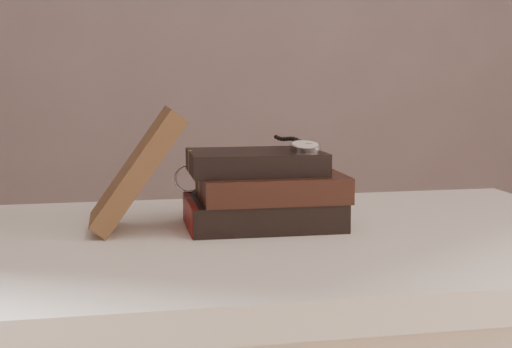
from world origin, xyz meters
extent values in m
cube|color=white|center=(0.00, 0.35, 0.73)|extent=(1.00, 0.60, 0.04)
cube|color=white|center=(0.00, 0.35, 0.67)|extent=(0.88, 0.49, 0.08)
cube|color=black|center=(0.00, 0.40, 0.77)|extent=(0.22, 0.15, 0.04)
cube|color=beige|center=(0.01, 0.40, 0.77)|extent=(0.21, 0.14, 0.03)
cube|color=gold|center=(-0.10, 0.42, 0.77)|extent=(0.01, 0.01, 0.04)
cube|color=maroon|center=(-0.10, 0.40, 0.77)|extent=(0.01, 0.13, 0.04)
cube|color=black|center=(0.01, 0.39, 0.81)|extent=(0.20, 0.14, 0.04)
cube|color=beige|center=(0.02, 0.39, 0.81)|extent=(0.20, 0.13, 0.03)
cube|color=gold|center=(-0.08, 0.42, 0.81)|extent=(0.01, 0.01, 0.04)
cube|color=black|center=(0.00, 0.41, 0.84)|extent=(0.19, 0.13, 0.03)
cube|color=beige|center=(0.00, 0.41, 0.84)|extent=(0.18, 0.12, 0.02)
cube|color=gold|center=(-0.10, 0.43, 0.84)|extent=(0.01, 0.01, 0.03)
cube|color=#432C1A|center=(-0.17, 0.41, 0.83)|extent=(0.13, 0.12, 0.17)
cylinder|color=silver|center=(0.06, 0.39, 0.86)|extent=(0.05, 0.05, 0.02)
cylinder|color=white|center=(0.06, 0.39, 0.87)|extent=(0.04, 0.04, 0.01)
torus|color=silver|center=(0.06, 0.39, 0.87)|extent=(0.04, 0.04, 0.01)
cylinder|color=silver|center=(0.06, 0.41, 0.86)|extent=(0.01, 0.01, 0.01)
cube|color=black|center=(0.06, 0.39, 0.87)|extent=(0.00, 0.01, 0.00)
cube|color=black|center=(0.07, 0.39, 0.87)|extent=(0.01, 0.00, 0.00)
sphere|color=black|center=(0.06, 0.42, 0.87)|extent=(0.01, 0.01, 0.01)
sphere|color=black|center=(0.06, 0.43, 0.87)|extent=(0.01, 0.01, 0.01)
sphere|color=black|center=(0.06, 0.44, 0.87)|extent=(0.01, 0.01, 0.01)
sphere|color=black|center=(0.06, 0.45, 0.87)|extent=(0.01, 0.01, 0.01)
sphere|color=black|center=(0.05, 0.46, 0.87)|extent=(0.01, 0.01, 0.01)
sphere|color=black|center=(0.05, 0.47, 0.87)|extent=(0.01, 0.01, 0.01)
sphere|color=black|center=(0.05, 0.48, 0.87)|extent=(0.01, 0.01, 0.01)
sphere|color=black|center=(0.05, 0.49, 0.87)|extent=(0.01, 0.01, 0.01)
sphere|color=black|center=(0.05, 0.50, 0.87)|extent=(0.01, 0.01, 0.01)
torus|color=silver|center=(-0.09, 0.47, 0.81)|extent=(0.04, 0.01, 0.04)
torus|color=silver|center=(-0.05, 0.47, 0.81)|extent=(0.04, 0.01, 0.04)
cylinder|color=silver|center=(-0.07, 0.47, 0.81)|extent=(0.01, 0.00, 0.00)
cylinder|color=silver|center=(-0.11, 0.52, 0.81)|extent=(0.00, 0.10, 0.02)
cylinder|color=silver|center=(-0.03, 0.52, 0.81)|extent=(0.00, 0.10, 0.02)
camera|label=1|loc=(-0.21, -0.61, 0.97)|focal=52.33mm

